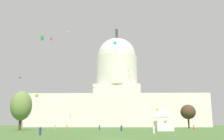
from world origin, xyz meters
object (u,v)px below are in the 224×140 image
at_px(capitol_building, 117,95).
at_px(kite_blue_low, 130,73).
at_px(person_navy_front_center, 40,131).
at_px(kite_red_high, 51,39).
at_px(tree_east_near, 188,112).
at_px(person_orange_back_right, 67,128).
at_px(kite_lime_low, 37,95).
at_px(person_red_back_left, 194,128).
at_px(kite_pink_mid, 115,52).
at_px(person_navy_edge_west, 121,128).
at_px(tree_west_near, 21,106).
at_px(person_navy_front_left, 99,128).
at_px(kite_yellow_high, 67,32).
at_px(person_tan_deep_crowd, 55,127).
at_px(kite_white_low, 124,100).
at_px(kite_magenta_mid, 93,88).
at_px(kite_orange_low, 66,97).
at_px(kite_turquoise_mid, 115,44).
at_px(kite_gold_low, 157,110).
at_px(kite_cyan_high, 70,20).
at_px(event_tent, 163,120).
at_px(kite_green_mid, 42,38).
at_px(person_white_mid_left, 154,129).
at_px(kite_black_low, 21,79).

xyz_separation_m(capitol_building, kite_blue_low, (4.45, -120.82, -7.13)).
distance_m(person_navy_front_center, kite_red_high, 74.08).
height_order(tree_east_near, person_orange_back_right, tree_east_near).
distance_m(person_navy_front_center, kite_lime_low, 58.94).
distance_m(person_red_back_left, kite_pink_mid, 44.94).
distance_m(capitol_building, tree_east_near, 77.01).
height_order(person_navy_edge_west, kite_lime_low, kite_lime_low).
bearing_deg(tree_west_near, person_navy_front_left, 7.00).
bearing_deg(tree_west_near, kite_yellow_high, 90.81).
relative_size(person_tan_deep_crowd, kite_white_low, 1.40).
relative_size(person_tan_deep_crowd, kite_magenta_mid, 0.40).
xyz_separation_m(person_red_back_left, kite_orange_low, (-50.26, 39.56, 14.03)).
bearing_deg(kite_red_high, kite_turquoise_mid, 117.80).
xyz_separation_m(tree_east_near, person_red_back_left, (-6.73, -31.87, -6.45)).
relative_size(kite_gold_low, kite_lime_low, 1.06).
bearing_deg(kite_orange_low, kite_cyan_high, 33.04).
relative_size(kite_white_low, kite_orange_low, 0.49).
xyz_separation_m(person_navy_front_left, kite_cyan_high, (-20.73, 51.91, 57.26)).
bearing_deg(kite_pink_mid, person_navy_front_left, 23.13).
distance_m(kite_blue_low, kite_pink_mid, 43.68).
bearing_deg(person_orange_back_right, kite_pink_mid, -132.15).
height_order(kite_yellow_high, kite_pink_mid, kite_yellow_high).
bearing_deg(capitol_building, person_navy_front_left, -92.57).
xyz_separation_m(event_tent, kite_lime_low, (-43.96, 25.38, 9.70)).
bearing_deg(capitol_building, tree_east_near, -64.48).
bearing_deg(kite_gold_low, capitol_building, 173.57).
relative_size(person_navy_front_center, kite_magenta_mid, 0.34).
bearing_deg(tree_east_near, person_navy_front_center, -120.80).
relative_size(kite_blue_low, kite_yellow_high, 2.84).
relative_size(event_tent, kite_blue_low, 2.41).
distance_m(tree_east_near, person_red_back_left, 33.20).
relative_size(person_orange_back_right, kite_blue_low, 0.63).
xyz_separation_m(person_navy_edge_west, kite_yellow_high, (-31.74, 78.39, 56.27)).
bearing_deg(person_navy_front_left, kite_red_high, 57.40).
bearing_deg(kite_green_mid, event_tent, 55.02).
xyz_separation_m(kite_yellow_high, kite_green_mid, (7.56, -73.96, -29.24)).
xyz_separation_m(person_white_mid_left, kite_red_high, (-36.16, 52.81, 37.14)).
height_order(tree_east_near, person_navy_front_center, tree_east_near).
xyz_separation_m(person_white_mid_left, kite_black_low, (-36.81, 22.96, 14.42)).
height_order(person_red_back_left, kite_pink_mid, kite_pink_mid).
height_order(kite_pink_mid, kite_orange_low, kite_pink_mid).
distance_m(kite_yellow_high, kite_gold_low, 71.62).
xyz_separation_m(person_red_back_left, kite_red_high, (-53.56, 19.20, 37.19)).
height_order(event_tent, kite_blue_low, kite_blue_low).
height_order(person_navy_edge_west, person_tan_deep_crowd, person_tan_deep_crowd).
bearing_deg(kite_orange_low, kite_white_low, -37.42).
relative_size(person_red_back_left, kite_magenta_mid, 0.39).
bearing_deg(person_navy_edge_west, kite_black_low, -101.02).
bearing_deg(tree_west_near, capitol_building, 75.08).
relative_size(kite_turquoise_mid, kite_green_mid, 3.00).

